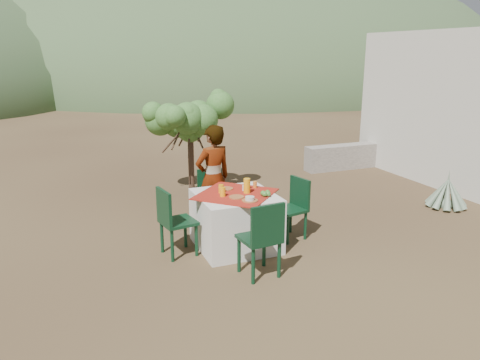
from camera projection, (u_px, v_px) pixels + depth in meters
name	position (u px, v px, depth m)	size (l,w,h in m)	color
ground	(284.00, 244.00, 6.55)	(160.00, 160.00, 0.00)	#352418
table	(236.00, 220.00, 6.35)	(1.30, 1.30, 0.76)	silver
chair_far	(211.00, 194.00, 7.22)	(0.44, 0.44, 0.85)	black
chair_near	(263.00, 236.00, 5.44)	(0.48, 0.48, 0.94)	black
chair_left	(173.00, 219.00, 6.04)	(0.49, 0.49, 0.91)	black
chair_right	(294.00, 205.00, 6.65)	(0.48, 0.48, 0.87)	black
person	(213.00, 178.00, 6.88)	(0.58, 0.38, 1.59)	#8C6651
shrub_tree	(192.00, 124.00, 8.46)	(1.43, 1.41, 1.69)	#472F23
agave	(447.00, 193.00, 8.01)	(0.69, 0.70, 0.74)	gray
stone_wall	(357.00, 155.00, 10.80)	(2.60, 0.35, 0.55)	gray
hill_near_right	(224.00, 80.00, 43.07)	(48.00, 48.00, 20.00)	#3C502D
hill_far_center	(39.00, 76.00, 51.74)	(60.00, 60.00, 24.00)	gray
hill_far_right	(319.00, 73.00, 57.71)	(36.00, 36.00, 14.00)	gray
plate_far	(226.00, 189.00, 6.45)	(0.20, 0.20, 0.01)	brown
plate_near	(237.00, 197.00, 6.08)	(0.20, 0.20, 0.01)	brown
glass_far	(221.00, 189.00, 6.27)	(0.07, 0.07, 0.11)	#FFA210
glass_near	(223.00, 192.00, 6.12)	(0.07, 0.07, 0.12)	#FFA210
juice_pitcher	(247.00, 186.00, 6.26)	(0.09, 0.09, 0.20)	#FFA210
bowl_plate	(250.00, 200.00, 5.95)	(0.21, 0.21, 0.01)	brown
white_bowl	(250.00, 198.00, 5.94)	(0.12, 0.12, 0.04)	silver
jar_left	(248.00, 185.00, 6.47)	(0.06, 0.06, 0.10)	orange
jar_right	(255.00, 185.00, 6.51)	(0.06, 0.06, 0.09)	orange
napkin_holder	(245.00, 188.00, 6.37)	(0.06, 0.04, 0.08)	silver
fruit_cluster	(266.00, 193.00, 6.14)	(0.14, 0.13, 0.07)	#417B2C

